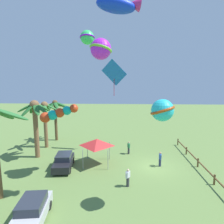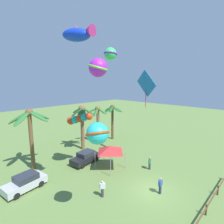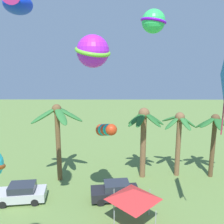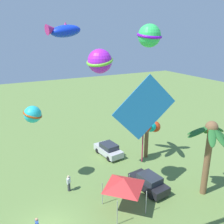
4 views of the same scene
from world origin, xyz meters
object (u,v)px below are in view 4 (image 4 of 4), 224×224
kite_ball_0 (100,61)px  kite_ball_1 (33,114)px  parked_car_0 (108,149)px  kite_diamond_4 (144,109)px  parked_car_1 (149,182)px  kite_tube_5 (147,127)px  palm_tree_0 (148,110)px  spectator_2 (69,183)px  festival_tent (124,183)px  kite_fish_3 (64,31)px  palm_tree_1 (210,142)px  kite_ball_2 (149,36)px

kite_ball_0 → kite_ball_1: 7.83m
parked_car_0 → kite_ball_0: (6.28, -3.81, 11.00)m
kite_diamond_4 → parked_car_1: bearing=139.5°
parked_car_0 → kite_tube_5: bearing=3.7°
palm_tree_0 → kite_diamond_4: bearing=-37.0°
palm_tree_0 → kite_ball_0: bearing=-62.3°
parked_car_0 → parked_car_1: bearing=2.4°
kite_diamond_4 → spectator_2: bearing=-170.3°
palm_tree_0 → spectator_2: bearing=-78.1°
festival_tent → kite_ball_0: 9.65m
parked_car_0 → kite_ball_1: 10.67m
palm_tree_0 → parked_car_1: (5.28, -3.39, -4.93)m
kite_diamond_4 → kite_ball_0: bearing=173.0°
festival_tent → kite_fish_3: 13.14m
palm_tree_1 → parked_car_1: (-2.70, -4.06, -4.31)m
parked_car_0 → festival_tent: festival_tent is taller
kite_ball_0 → palm_tree_0: bearing=117.7°
festival_tent → kite_tube_5: size_ratio=0.82×
parked_car_1 → kite_ball_1: kite_ball_1 is taller
kite_tube_5 → parked_car_1: bearing=-8.9°
kite_ball_0 → kite_ball_2: bearing=26.8°
festival_tent → kite_ball_2: (1.10, 1.03, 11.12)m
parked_car_1 → kite_tube_5: size_ratio=1.17×
palm_tree_1 → kite_ball_0: (-4.02, -8.20, 6.69)m
kite_ball_2 → kite_tube_5: kite_ball_2 is taller
kite_ball_1 → parked_car_0: bearing=103.7°
kite_ball_2 → kite_fish_3: (-7.03, -3.42, 0.36)m
palm_tree_1 → kite_ball_1: kite_ball_1 is taller
palm_tree_1 → spectator_2: bearing=-118.9°
parked_car_1 → kite_fish_3: 15.15m
kite_diamond_4 → kite_ball_1: bearing=-162.1°
palm_tree_1 → kite_ball_0: 11.32m
palm_tree_0 → kite_diamond_4: size_ratio=1.57×
kite_ball_0 → kite_diamond_4: bearing=-7.0°
palm_tree_0 → palm_tree_1: size_ratio=1.07×
parked_car_0 → spectator_2: (4.43, -6.25, 0.06)m
palm_tree_1 → kite_fish_3: (-7.45, -9.79, 8.88)m
spectator_2 → parked_car_0: bearing=125.3°
spectator_2 → kite_ball_1: 6.98m
kite_ball_2 → palm_tree_1: bearing=86.2°
kite_ball_1 → kite_diamond_4: bearing=17.9°
palm_tree_1 → kite_ball_1: (-8.26, -12.78, 1.95)m
parked_car_1 → kite_ball_0: 11.83m
kite_fish_3 → kite_ball_0: bearing=25.0°
festival_tent → kite_diamond_4: bearing=-19.7°
festival_tent → kite_ball_1: bearing=-141.4°
kite_ball_2 → kite_fish_3: bearing=-154.1°
parked_car_0 → kite_ball_1: kite_ball_1 is taller
parked_car_1 → kite_ball_2: 13.25m
palm_tree_0 → kite_ball_0: size_ratio=2.63×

